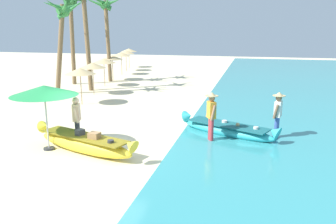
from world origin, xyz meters
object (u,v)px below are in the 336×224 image
(boat_yellow_foreground, at_px, (85,143))
(person_vendor_assistant, at_px, (278,112))
(person_tourist_customer, at_px, (77,119))
(palm_tree_tall_inland, at_px, (71,9))
(palm_tree_mid_cluster, at_px, (85,7))
(patio_umbrella_large, at_px, (44,91))
(boat_cyan_midground, at_px, (228,129))
(person_vendor_hatted, at_px, (211,114))
(palm_tree_far_behind, at_px, (106,12))
(palm_tree_leaning_seaward, at_px, (62,17))

(boat_yellow_foreground, bearing_deg, person_vendor_assistant, 25.32)
(boat_yellow_foreground, height_order, person_tourist_customer, person_tourist_customer)
(palm_tree_tall_inland, bearing_deg, palm_tree_mid_cluster, -44.53)
(boat_yellow_foreground, relative_size, palm_tree_mid_cluster, 0.62)
(patio_umbrella_large, bearing_deg, palm_tree_tall_inland, 115.14)
(boat_cyan_midground, xyz_separation_m, person_vendor_hatted, (-0.52, -0.86, 0.78))
(person_vendor_assistant, bearing_deg, person_vendor_hatted, -158.50)
(boat_cyan_midground, bearing_deg, palm_tree_far_behind, 130.24)
(palm_tree_leaning_seaward, bearing_deg, palm_tree_mid_cluster, 71.17)
(person_vendor_assistant, distance_m, patio_umbrella_large, 7.92)
(person_tourist_customer, relative_size, palm_tree_leaning_seaward, 0.30)
(boat_cyan_midground, relative_size, patio_umbrella_large, 1.78)
(boat_yellow_foreground, height_order, person_vendor_assistant, person_vendor_assistant)
(palm_tree_mid_cluster, bearing_deg, palm_tree_far_behind, 95.20)
(person_vendor_hatted, relative_size, palm_tree_tall_inland, 0.29)
(patio_umbrella_large, height_order, palm_tree_mid_cluster, palm_tree_mid_cluster)
(person_vendor_hatted, distance_m, person_tourist_customer, 4.54)
(palm_tree_far_behind, bearing_deg, person_vendor_assistant, -45.11)
(person_vendor_assistant, bearing_deg, palm_tree_tall_inland, 143.71)
(person_vendor_assistant, relative_size, palm_tree_mid_cluster, 0.27)
(boat_cyan_midground, bearing_deg, boat_yellow_foreground, -146.66)
(boat_yellow_foreground, distance_m, person_vendor_assistant, 6.70)
(person_vendor_hatted, height_order, person_tourist_customer, person_vendor_hatted)
(boat_cyan_midground, distance_m, person_tourist_customer, 5.39)
(person_vendor_hatted, xyz_separation_m, palm_tree_leaning_seaward, (-9.49, 6.88, 3.48))
(patio_umbrella_large, distance_m, palm_tree_leaning_seaward, 10.21)
(person_vendor_assistant, bearing_deg, palm_tree_mid_cluster, 145.47)
(boat_yellow_foreground, bearing_deg, boat_cyan_midground, 33.34)
(boat_cyan_midground, bearing_deg, person_tourist_customer, -154.32)
(person_vendor_hatted, height_order, patio_umbrella_large, patio_umbrella_large)
(boat_cyan_midground, height_order, palm_tree_tall_inland, palm_tree_tall_inland)
(person_tourist_customer, height_order, palm_tree_far_behind, palm_tree_far_behind)
(patio_umbrella_large, distance_m, palm_tree_tall_inland, 14.24)
(palm_tree_mid_cluster, bearing_deg, palm_tree_leaning_seaward, -108.83)
(person_vendor_assistant, distance_m, palm_tree_mid_cluster, 14.15)
(palm_tree_leaning_seaward, bearing_deg, palm_tree_tall_inland, 112.03)
(patio_umbrella_large, xyz_separation_m, palm_tree_far_behind, (-4.18, 14.40, 3.08))
(boat_cyan_midground, bearing_deg, palm_tree_mid_cluster, 140.82)
(boat_cyan_midground, relative_size, palm_tree_far_behind, 0.62)
(palm_tree_leaning_seaward, bearing_deg, patio_umbrella_large, -63.60)
(boat_yellow_foreground, distance_m, palm_tree_far_behind, 16.11)
(person_vendor_hatted, bearing_deg, boat_yellow_foreground, -152.54)
(boat_yellow_foreground, height_order, palm_tree_mid_cluster, palm_tree_mid_cluster)
(palm_tree_mid_cluster, relative_size, palm_tree_far_behind, 1.07)
(palm_tree_leaning_seaward, bearing_deg, person_vendor_assistant, -27.10)
(boat_cyan_midground, bearing_deg, patio_umbrella_large, -153.17)
(boat_cyan_midground, xyz_separation_m, patio_umbrella_large, (-5.61, -2.84, 1.70))
(palm_tree_far_behind, bearing_deg, person_tourist_customer, -70.30)
(person_tourist_customer, distance_m, palm_tree_mid_cluster, 11.79)
(palm_tree_far_behind, bearing_deg, palm_tree_tall_inland, -133.15)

